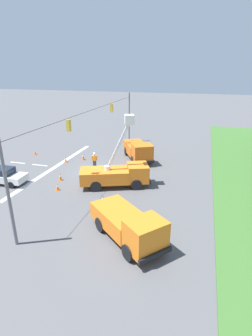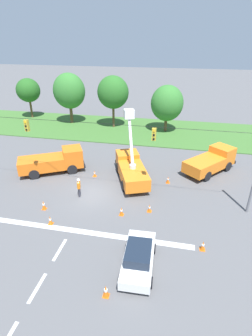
% 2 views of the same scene
% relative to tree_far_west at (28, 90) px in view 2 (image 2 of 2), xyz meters
% --- Properties ---
extents(ground_plane, '(200.00, 200.00, 0.00)m').
position_rel_tree_far_west_xyz_m(ground_plane, '(17.59, -20.86, -4.57)').
color(ground_plane, '#565659').
extents(grass_verge, '(56.00, 12.00, 0.10)m').
position_rel_tree_far_west_xyz_m(grass_verge, '(17.59, -2.86, -4.52)').
color(grass_verge, '#3D6B2D').
rests_on(grass_verge, ground).
extents(lane_markings, '(17.60, 15.25, 0.01)m').
position_rel_tree_far_west_xyz_m(lane_markings, '(17.59, -27.31, -4.57)').
color(lane_markings, silver).
rests_on(lane_markings, ground).
extents(signal_gantry, '(26.20, 0.33, 7.20)m').
position_rel_tree_far_west_xyz_m(signal_gantry, '(17.58, -20.86, -0.32)').
color(signal_gantry, slate).
rests_on(signal_gantry, ground).
extents(tree_far_west, '(3.83, 3.76, 6.48)m').
position_rel_tree_far_west_xyz_m(tree_far_west, '(0.00, 0.00, 0.00)').
color(tree_far_west, brown).
rests_on(tree_far_west, ground).
extents(tree_west, '(4.93, 4.21, 7.72)m').
position_rel_tree_far_west_xyz_m(tree_west, '(7.81, -1.54, 0.47)').
color(tree_west, brown).
rests_on(tree_west, ground).
extents(tree_centre, '(4.57, 4.05, 7.61)m').
position_rel_tree_far_west_xyz_m(tree_centre, '(14.85, -2.18, 0.67)').
color(tree_centre, brown).
rests_on(tree_centre, ground).
extents(tree_east, '(4.53, 4.37, 6.64)m').
position_rel_tree_far_west_xyz_m(tree_east, '(22.73, -2.59, -0.43)').
color(tree_east, brown).
rests_on(tree_east, ground).
extents(utility_truck_bucket_lift, '(4.47, 6.79, 6.65)m').
position_rel_tree_far_west_xyz_m(utility_truck_bucket_lift, '(20.45, -17.56, -3.27)').
color(utility_truck_bucket_lift, orange).
rests_on(utility_truck_bucket_lift, ground).
extents(utility_truck_support_near, '(6.77, 5.05, 2.38)m').
position_rel_tree_far_west_xyz_m(utility_truck_support_near, '(12.45, -17.52, -3.38)').
color(utility_truck_support_near, orange).
rests_on(utility_truck_support_near, ground).
extents(utility_truck_support_far, '(5.67, 6.05, 2.31)m').
position_rel_tree_far_west_xyz_m(utility_truck_support_far, '(28.21, -14.18, -3.41)').
color(utility_truck_support_far, orange).
rests_on(utility_truck_support_far, ground).
extents(sedan_white, '(2.06, 4.37, 1.56)m').
position_rel_tree_far_west_xyz_m(sedan_white, '(22.93, -28.17, -3.78)').
color(sedan_white, white).
rests_on(sedan_white, ground).
extents(road_worker, '(0.32, 0.64, 1.77)m').
position_rel_tree_far_west_xyz_m(road_worker, '(16.60, -21.44, -3.57)').
color(road_worker, '#383842').
rests_on(road_worker, ground).
extents(traffic_cone_foreground_left, '(0.36, 0.36, 0.72)m').
position_rel_tree_far_west_xyz_m(traffic_cone_foreground_left, '(24.06, -17.52, -4.22)').
color(traffic_cone_foreground_left, orange).
rests_on(traffic_cone_foreground_left, ground).
extents(traffic_cone_mid_left, '(0.36, 0.36, 0.74)m').
position_rel_tree_far_west_xyz_m(traffic_cone_mid_left, '(26.87, -25.91, -4.21)').
color(traffic_cone_mid_left, orange).
rests_on(traffic_cone_mid_left, ground).
extents(traffic_cone_mid_right, '(0.36, 0.36, 0.73)m').
position_rel_tree_far_west_xyz_m(traffic_cone_mid_right, '(15.80, -25.47, -4.21)').
color(traffic_cone_mid_right, orange).
rests_on(traffic_cone_mid_right, ground).
extents(traffic_cone_near_bucket, '(0.36, 0.36, 0.64)m').
position_rel_tree_far_west_xyz_m(traffic_cone_near_bucket, '(16.78, -17.70, -4.27)').
color(traffic_cone_near_bucket, orange).
rests_on(traffic_cone_near_bucket, ground).
extents(traffic_cone_lane_edge_a, '(0.36, 0.36, 0.81)m').
position_rel_tree_far_west_xyz_m(traffic_cone_lane_edge_a, '(14.43, -23.85, -4.17)').
color(traffic_cone_lane_edge_a, orange).
rests_on(traffic_cone_lane_edge_a, ground).
extents(traffic_cone_lane_edge_b, '(0.36, 0.36, 0.68)m').
position_rel_tree_far_west_xyz_m(traffic_cone_lane_edge_b, '(22.90, -22.43, -4.24)').
color(traffic_cone_lane_edge_b, orange).
rests_on(traffic_cone_lane_edge_b, ground).
extents(traffic_cone_far_left, '(0.36, 0.36, 0.76)m').
position_rel_tree_far_west_xyz_m(traffic_cone_far_left, '(20.79, -23.32, -4.20)').
color(traffic_cone_far_left, orange).
rests_on(traffic_cone_far_left, ground).
extents(traffic_cone_far_right, '(0.36, 0.36, 0.82)m').
position_rel_tree_far_west_xyz_m(traffic_cone_far_right, '(21.53, -30.53, -4.17)').
color(traffic_cone_far_right, orange).
rests_on(traffic_cone_far_right, ground).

